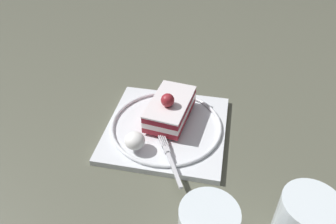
{
  "coord_description": "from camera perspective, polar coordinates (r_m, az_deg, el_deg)",
  "views": [
    {
      "loc": [
        -0.47,
        -0.15,
        0.43
      ],
      "look_at": [
        -0.02,
        -0.0,
        0.05
      ],
      "focal_mm": 35.47,
      "sensor_mm": 36.0,
      "label": 1
    }
  ],
  "objects": [
    {
      "name": "ground_plane",
      "position": [
        0.65,
        0.36,
        -1.95
      ],
      "size": [
        2.4,
        2.4,
        0.0
      ],
      "primitive_type": "plane",
      "color": "#545646"
    },
    {
      "name": "dessert_plate",
      "position": [
        0.63,
        0.0,
        -2.75
      ],
      "size": [
        0.25,
        0.25,
        0.02
      ],
      "color": "silver",
      "rests_on": "ground_plane"
    },
    {
      "name": "cake_slice",
      "position": [
        0.63,
        0.33,
        0.47
      ],
      "size": [
        0.12,
        0.07,
        0.06
      ],
      "color": "maroon",
      "rests_on": "dessert_plate"
    },
    {
      "name": "whipped_cream_dollop",
      "position": [
        0.57,
        -5.73,
        -4.92
      ],
      "size": [
        0.04,
        0.04,
        0.03
      ],
      "primitive_type": "ellipsoid",
      "color": "white",
      "rests_on": "dessert_plate"
    },
    {
      "name": "fork",
      "position": [
        0.56,
        0.3,
        -7.91
      ],
      "size": [
        0.1,
        0.07,
        0.0
      ],
      "color": "silver",
      "rests_on": "dessert_plate"
    }
  ]
}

